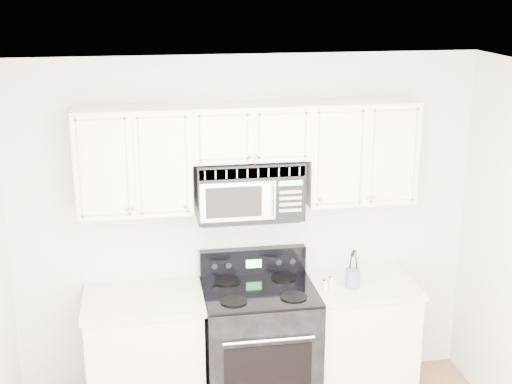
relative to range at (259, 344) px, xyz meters
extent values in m
cube|color=white|center=(-0.04, -1.41, 2.12)|extent=(3.50, 3.50, 0.01)
cube|color=silver|center=(-0.04, 0.34, 0.82)|extent=(3.50, 0.01, 2.60)
cube|color=#F4E9CC|center=(-0.84, 0.03, -0.04)|extent=(0.82, 0.63, 0.88)
cube|color=beige|center=(-0.84, 0.03, 0.42)|extent=(0.86, 0.65, 0.04)
cube|color=#F4E9CC|center=(0.76, 0.03, -0.04)|extent=(0.82, 0.63, 0.88)
cube|color=beige|center=(0.76, 0.03, 0.42)|extent=(0.86, 0.65, 0.04)
cube|color=black|center=(0.76, 0.07, -0.43)|extent=(0.82, 0.55, 0.10)
cube|color=black|center=(0.00, -0.01, -0.02)|extent=(0.82, 0.70, 0.92)
cube|color=black|center=(0.00, -0.36, -0.03)|extent=(0.62, 0.01, 0.43)
cylinder|color=silver|center=(0.00, -0.39, 0.24)|extent=(0.65, 0.02, 0.02)
cube|color=black|center=(0.00, -0.01, 0.44)|extent=(0.82, 0.70, 0.02)
cube|color=black|center=(0.00, 0.30, 0.54)|extent=(0.82, 0.08, 0.22)
cube|color=#2FFF42|center=(0.00, 0.26, 0.54)|extent=(0.12, 0.00, 0.06)
cube|color=#F4E9CC|center=(-0.86, 0.18, 1.41)|extent=(0.80, 0.33, 0.75)
cube|color=#F4E9CC|center=(0.78, 0.18, 1.41)|extent=(0.80, 0.33, 0.75)
cube|color=#F4E9CC|center=(-0.04, 0.18, 1.59)|extent=(0.84, 0.33, 0.39)
sphere|color=gold|center=(-0.88, -0.01, 1.12)|extent=(0.03, 0.03, 0.03)
sphere|color=gold|center=(-0.52, -0.01, 1.12)|extent=(0.03, 0.03, 0.03)
sphere|color=gold|center=(0.44, -0.01, 1.12)|extent=(0.03, 0.03, 0.03)
sphere|color=gold|center=(0.80, -0.01, 1.12)|extent=(0.03, 0.03, 0.03)
sphere|color=gold|center=(-0.07, -0.01, 1.46)|extent=(0.03, 0.03, 0.03)
sphere|color=gold|center=(-0.01, -0.01, 1.46)|extent=(0.03, 0.03, 0.03)
cylinder|color=#C90003|center=(-0.04, -0.01, 1.41)|extent=(0.01, 0.00, 0.10)
sphere|color=gold|center=(-0.04, -0.01, 1.35)|extent=(0.03, 0.03, 0.03)
cube|color=black|center=(-0.06, 0.15, 1.18)|extent=(0.76, 0.38, 0.42)
cube|color=#B3B092|center=(-0.06, -0.03, 1.34)|extent=(0.74, 0.01, 0.08)
cube|color=#B0B1C6|center=(-0.16, -0.04, 1.14)|extent=(0.53, 0.01, 0.28)
cube|color=black|center=(-0.19, -0.05, 1.14)|extent=(0.39, 0.01, 0.22)
cube|color=black|center=(0.21, -0.04, 1.14)|extent=(0.21, 0.01, 0.28)
cube|color=#2FFF42|center=(0.21, -0.05, 1.26)|extent=(0.17, 0.00, 0.04)
cylinder|color=silver|center=(0.09, -0.08, 1.14)|extent=(0.02, 0.02, 0.24)
cylinder|color=slate|center=(0.69, -0.04, 0.50)|extent=(0.11, 0.11, 0.14)
cylinder|color=olive|center=(0.72, -0.04, 0.57)|extent=(0.01, 0.01, 0.24)
cylinder|color=black|center=(0.68, -0.02, 0.58)|extent=(0.01, 0.01, 0.25)
cylinder|color=olive|center=(0.68, -0.07, 0.59)|extent=(0.01, 0.01, 0.27)
cylinder|color=black|center=(0.72, -0.04, 0.57)|extent=(0.01, 0.01, 0.24)
cylinder|color=white|center=(0.53, -0.03, 0.48)|extent=(0.04, 0.04, 0.08)
cylinder|color=silver|center=(0.53, -0.03, 0.53)|extent=(0.04, 0.04, 0.02)
cylinder|color=white|center=(0.48, -0.07, 0.48)|extent=(0.04, 0.04, 0.08)
cylinder|color=silver|center=(0.48, -0.07, 0.52)|extent=(0.04, 0.04, 0.02)
camera|label=1|loc=(-0.82, -4.71, 2.64)|focal=50.00mm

